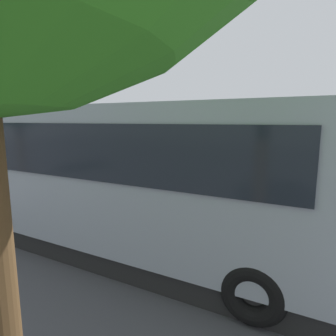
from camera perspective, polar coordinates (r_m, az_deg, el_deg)
ground_plane at (r=11.65m, az=-2.81°, el=-5.31°), size 80.00×80.00×0.00m
tour_bus at (r=6.70m, az=-11.06°, el=-2.12°), size 9.99×2.98×3.25m
spectator_far_left at (r=8.74m, az=14.63°, el=-3.73°), size 0.57×0.33×1.72m
spectator_left at (r=8.99m, az=5.68°, el=-3.34°), size 0.58×0.34×1.66m
spectator_centre at (r=9.52m, az=-1.91°, el=-2.40°), size 0.58×0.38×1.71m
spectator_right at (r=9.98m, az=-8.83°, el=-1.58°), size 0.57×0.32×1.80m
parked_motorcycle_silver at (r=8.21m, az=14.46°, el=-8.47°), size 2.05×0.58×0.99m
stunt_motorcycle at (r=14.72m, az=-6.05°, el=0.20°), size 1.87×1.10×1.23m
traffic_cone at (r=13.97m, az=1.72°, el=-1.52°), size 0.34×0.34×0.63m
bay_line_a at (r=11.16m, az=6.56°, el=-6.01°), size 0.28×3.98×0.01m
bay_line_b at (r=12.36m, az=-6.28°, el=-4.47°), size 0.32×4.88×0.01m
bay_line_c at (r=14.07m, az=-16.40°, el=-3.09°), size 0.26×3.64×0.01m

